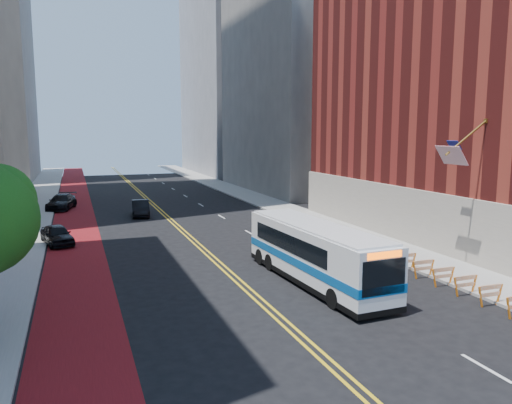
{
  "coord_description": "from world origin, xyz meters",
  "views": [
    {
      "loc": [
        -7.94,
        -14.23,
        7.93
      ],
      "look_at": [
        0.19,
        8.0,
        4.56
      ],
      "focal_mm": 35.0,
      "sensor_mm": 36.0,
      "label": 1
    }
  ],
  "objects_px": {
    "car_a": "(57,235)",
    "car_b": "(141,208)",
    "car_c": "(62,202)",
    "transit_bus": "(314,252)"
  },
  "relations": [
    {
      "from": "car_a",
      "to": "transit_bus",
      "type": "bearing_deg",
      "value": -62.72
    },
    {
      "from": "transit_bus",
      "to": "car_a",
      "type": "bearing_deg",
      "value": 129.31
    },
    {
      "from": "car_a",
      "to": "car_b",
      "type": "xyz_separation_m",
      "value": [
        7.07,
        10.18,
        0.04
      ]
    },
    {
      "from": "car_c",
      "to": "car_b",
      "type": "bearing_deg",
      "value": -30.34
    },
    {
      "from": "car_b",
      "to": "car_a",
      "type": "bearing_deg",
      "value": -119.12
    },
    {
      "from": "transit_bus",
      "to": "car_b",
      "type": "xyz_separation_m",
      "value": [
        -5.89,
        24.44,
        -0.9
      ]
    },
    {
      "from": "car_c",
      "to": "car_a",
      "type": "bearing_deg",
      "value": -76.33
    },
    {
      "from": "car_a",
      "to": "car_c",
      "type": "distance_m",
      "value": 17.01
    },
    {
      "from": "car_a",
      "to": "car_b",
      "type": "relative_size",
      "value": 0.92
    },
    {
      "from": "car_a",
      "to": "car_b",
      "type": "height_order",
      "value": "car_b"
    }
  ]
}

